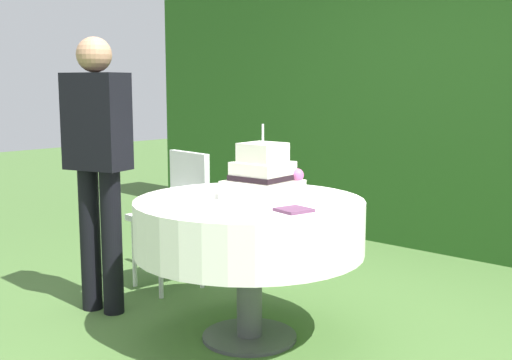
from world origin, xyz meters
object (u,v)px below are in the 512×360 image
Objects in this scene: serving_plate_far at (325,200)px; garden_chair at (177,206)px; serving_plate_right at (197,192)px; serving_plate_left at (206,207)px; wedding_cake at (263,177)px; napkin_stack at (294,210)px; cake_table at (249,226)px; serving_plate_near at (163,204)px; standing_person at (98,156)px.

garden_chair is at bearing 173.59° from serving_plate_far.
serving_plate_far is at bearing 20.51° from serving_plate_right.
wedding_cake is at bearing 83.64° from serving_plate_left.
serving_plate_left is 1.39× the size of serving_plate_right.
napkin_stack is (0.36, 0.22, 0.00)m from serving_plate_left.
serving_plate_far is at bearing 58.58° from serving_plate_left.
garden_chair is at bearing 159.87° from cake_table.
napkin_stack reaches higher than serving_plate_right.
serving_plate_near is 0.97× the size of serving_plate_far.
serving_plate_near is (-0.20, -0.41, 0.15)m from cake_table.
serving_plate_left is (0.20, 0.10, 0.00)m from serving_plate_near.
serving_plate_near is 0.40m from serving_plate_right.
serving_plate_near is (-0.24, -0.47, -0.11)m from wedding_cake.
serving_plate_right is (-0.16, 0.37, 0.00)m from serving_plate_near.
standing_person reaches higher than serving_plate_left.
garden_chair is (-0.98, 0.67, -0.22)m from serving_plate_left.
wedding_cake is 0.24× the size of standing_person.
garden_chair reaches higher than serving_plate_near.
serving_plate_left is (-0.32, -0.52, 0.00)m from serving_plate_far.
serving_plate_far is 1.33m from garden_chair.
wedding_cake is 3.63× the size of serving_plate_right.
serving_plate_far is 0.31m from napkin_stack.
serving_plate_left is at bearing -96.36° from wedding_cake.
garden_chair reaches higher than cake_table.
napkin_stack is (0.04, -0.31, 0.00)m from serving_plate_far.
garden_chair reaches higher than napkin_stack.
standing_person reaches higher than serving_plate_far.
cake_table is 0.48m from serving_plate_near.
serving_plate_near and serving_plate_left have the same top height.
wedding_cake is 0.54m from serving_plate_near.
napkin_stack is 1.32m from standing_person.
cake_table is 7.99× the size of serving_plate_left.
standing_person is (0.05, -0.63, 0.39)m from garden_chair.
napkin_stack reaches higher than serving_plate_near.
serving_plate_left is 0.17× the size of garden_chair.
serving_plate_right is 0.77m from garden_chair.
serving_plate_right is at bearing -32.51° from garden_chair.
wedding_cake is 0.39m from serving_plate_left.
wedding_cake reaches higher than garden_chair.
wedding_cake is (0.04, 0.06, 0.26)m from cake_table.
serving_plate_near is at bearing -116.04° from cake_table.
serving_plate_near is at bearing -10.18° from standing_person.
wedding_cake reaches higher than serving_plate_far.
napkin_stack is (0.72, -0.05, 0.00)m from serving_plate_right.
cake_table is at bearing -126.04° from wedding_cake.
garden_chair is (-0.63, 0.40, -0.22)m from serving_plate_right.
cake_table is 11.14× the size of serving_plate_right.
napkin_stack reaches higher than serving_plate_far.
serving_plate_left is 0.95m from standing_person.
cake_table is 8.34× the size of napkin_stack.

